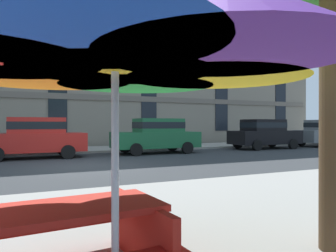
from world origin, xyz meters
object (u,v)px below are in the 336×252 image
Objects in this scene: sedan_green at (157,135)px; picnic_table at (58,240)px; patio_umbrella at (115,38)px; sedan_gray at (326,132)px; sedan_black at (264,133)px; sedan_red at (34,137)px.

sedan_green is 13.65m from picnic_table.
picnic_table is (-0.37, 0.48, -1.66)m from patio_umbrella.
picnic_table is at bearing -116.42° from sedan_green.
patio_umbrella is (-18.14, -12.70, 1.20)m from sedan_gray.
sedan_red is at bearing 180.00° from sedan_black.
picnic_table is (-6.07, -12.22, -0.46)m from sedan_green.
sedan_gray is 1.28× the size of patio_umbrella.
sedan_green is 2.30× the size of picnic_table.
sedan_black is 2.30× the size of picnic_table.
sedan_green is at bearing 180.00° from sedan_black.
patio_umbrella is at bearing -89.52° from sedan_red.
sedan_red is 1.00× the size of sedan_green.
patio_umbrella is 1.80× the size of picnic_table.
sedan_red is 2.30× the size of picnic_table.
sedan_red is 18.25m from sedan_gray.
sedan_red and sedan_green have the same top height.
picnic_table is at bearing -91.25° from sedan_red.
sedan_green is 1.28× the size of patio_umbrella.
sedan_gray is at bearing 0.00° from sedan_black.
sedan_black is at bearing 0.00° from sedan_red.
sedan_black is at bearing 44.80° from patio_umbrella.
sedan_green is 1.00× the size of sedan_black.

